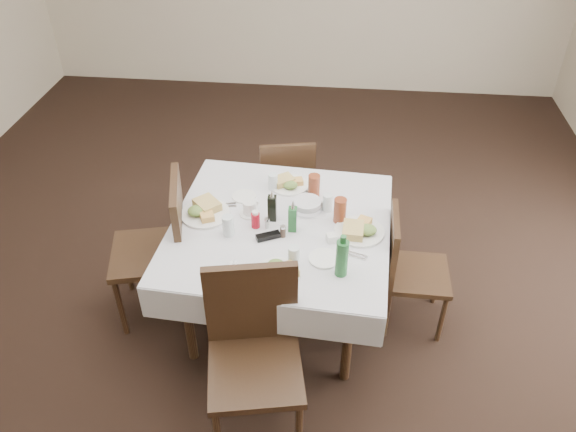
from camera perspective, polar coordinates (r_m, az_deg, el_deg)
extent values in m
plane|color=black|center=(4.14, -3.09, -7.11)|extent=(7.00, 7.00, 0.00)
cylinder|color=black|center=(3.49, -10.13, -10.12)|extent=(0.06, 0.06, 0.72)
cylinder|color=black|center=(4.16, -6.14, -0.49)|extent=(0.06, 0.06, 0.72)
cylinder|color=black|center=(3.35, 6.11, -12.22)|extent=(0.06, 0.06, 0.72)
cylinder|color=black|center=(4.04, 7.20, -1.87)|extent=(0.06, 0.06, 0.72)
cube|color=black|center=(3.47, -0.80, -1.22)|extent=(1.28, 1.28, 0.03)
cube|color=silver|center=(3.46, -0.80, -0.95)|extent=(1.41, 1.41, 0.01)
cube|color=silver|center=(4.05, 0.86, 3.57)|extent=(1.32, 0.09, 0.22)
cube|color=silver|center=(3.05, -3.01, -10.21)|extent=(1.32, 0.09, 0.22)
cube|color=silver|center=(3.49, 10.00, -3.46)|extent=(0.09, 1.32, 0.22)
cube|color=silver|center=(3.68, -11.02, -1.22)|extent=(0.09, 1.32, 0.22)
cube|color=black|center=(4.45, -0.27, 3.46)|extent=(0.48, 0.48, 0.04)
cube|color=black|center=(4.17, -0.01, 4.59)|extent=(0.41, 0.12, 0.44)
cylinder|color=black|center=(4.73, 1.64, 2.67)|extent=(0.03, 0.03, 0.42)
cylinder|color=black|center=(4.45, 2.23, 0.11)|extent=(0.03, 0.03, 0.42)
cylinder|color=black|center=(4.70, -2.62, 2.41)|extent=(0.03, 0.03, 0.42)
cylinder|color=black|center=(4.42, -2.29, -0.19)|extent=(0.03, 0.03, 0.42)
cube|color=black|center=(3.02, -3.35, -15.40)|extent=(0.57, 0.57, 0.04)
cube|color=black|center=(2.96, -3.74, -8.91)|extent=(0.48, 0.14, 0.53)
cylinder|color=black|center=(3.35, -7.07, -15.31)|extent=(0.04, 0.04, 0.50)
cylinder|color=black|center=(3.11, 1.15, -20.94)|extent=(0.04, 0.04, 0.50)
cylinder|color=black|center=(3.35, 0.32, -14.88)|extent=(0.04, 0.04, 0.50)
cube|color=black|center=(3.72, 12.99, -5.76)|extent=(0.41, 0.41, 0.04)
cube|color=black|center=(3.56, 10.55, -3.00)|extent=(0.04, 0.40, 0.44)
cylinder|color=black|center=(3.77, 15.38, -10.00)|extent=(0.03, 0.03, 0.41)
cylinder|color=black|center=(3.72, 10.04, -9.75)|extent=(0.03, 0.03, 0.41)
cylinder|color=black|center=(4.01, 14.90, -6.37)|extent=(0.03, 0.03, 0.41)
cylinder|color=black|center=(3.97, 9.92, -6.09)|extent=(0.03, 0.03, 0.41)
cube|color=black|center=(3.76, -13.90, -3.71)|extent=(0.58, 0.58, 0.04)
cube|color=black|center=(3.57, -11.03, -0.25)|extent=(0.16, 0.48, 0.53)
cylinder|color=black|center=(4.11, -16.11, -4.63)|extent=(0.04, 0.04, 0.49)
cylinder|color=black|center=(4.05, -10.30, -4.21)|extent=(0.04, 0.04, 0.49)
cylinder|color=black|center=(3.81, -16.67, -8.80)|extent=(0.04, 0.04, 0.49)
cylinder|color=black|center=(3.75, -10.34, -8.40)|extent=(0.04, 0.04, 0.49)
cylinder|color=white|center=(3.79, 0.13, 3.18)|extent=(0.26, 0.26, 0.01)
cube|color=tan|center=(3.78, -0.49, 3.64)|extent=(0.17, 0.16, 0.04)
cube|color=#CF813C|center=(3.78, 0.86, 3.54)|extent=(0.10, 0.09, 0.03)
ellipsoid|color=#35601D|center=(3.74, 0.24, 3.17)|extent=(0.10, 0.09, 0.04)
cylinder|color=white|center=(3.11, -1.13, -5.90)|extent=(0.26, 0.26, 0.01)
cube|color=tan|center=(3.08, -0.37, -5.69)|extent=(0.17, 0.16, 0.04)
cube|color=#CF813C|center=(3.09, -2.05, -5.65)|extent=(0.10, 0.09, 0.03)
ellipsoid|color=#35601D|center=(3.12, -1.23, -4.96)|extent=(0.10, 0.09, 0.04)
cylinder|color=white|center=(3.41, 7.25, -1.56)|extent=(0.30, 0.30, 0.02)
cube|color=tan|center=(3.37, 6.64, -1.43)|extent=(0.13, 0.16, 0.05)
cube|color=#CF813C|center=(3.44, 7.65, -0.70)|extent=(0.11, 0.12, 0.04)
ellipsoid|color=#35601D|center=(3.38, 8.07, -1.39)|extent=(0.11, 0.10, 0.05)
cylinder|color=white|center=(3.56, -8.39, 0.23)|extent=(0.31, 0.31, 0.02)
cube|color=tan|center=(3.58, -8.22, 1.15)|extent=(0.20, 0.20, 0.05)
cube|color=#CF813C|center=(3.50, -8.26, 0.06)|extent=(0.12, 0.13, 0.04)
ellipsoid|color=#35601D|center=(3.54, -9.26, 0.52)|extent=(0.11, 0.10, 0.05)
cylinder|color=white|center=(3.69, -4.47, 1.99)|extent=(0.16, 0.16, 0.01)
cylinder|color=white|center=(3.21, 3.67, -4.34)|extent=(0.18, 0.18, 0.01)
cylinder|color=silver|center=(3.73, -1.52, 3.51)|extent=(0.06, 0.06, 0.12)
cylinder|color=silver|center=(3.14, 0.59, -4.06)|extent=(0.07, 0.07, 0.12)
cylinder|color=silver|center=(3.54, 4.03, 1.37)|extent=(0.06, 0.06, 0.12)
cylinder|color=silver|center=(3.36, -6.09, -0.97)|extent=(0.07, 0.07, 0.13)
cylinder|color=brown|center=(3.65, 2.66, 3.06)|extent=(0.08, 0.08, 0.16)
cylinder|color=brown|center=(3.45, 5.30, 0.58)|extent=(0.08, 0.08, 0.16)
cylinder|color=silver|center=(3.57, 1.96, 0.94)|extent=(0.20, 0.20, 0.04)
cylinder|color=silver|center=(3.55, 1.97, 1.29)|extent=(0.18, 0.18, 0.04)
cube|color=black|center=(3.44, -1.61, 0.80)|extent=(0.05, 0.05, 0.17)
cone|color=silver|center=(3.38, -1.64, 2.29)|extent=(0.03, 0.03, 0.05)
cube|color=#21622C|center=(3.36, 0.47, -0.33)|extent=(0.05, 0.05, 0.16)
cone|color=silver|center=(3.30, 0.48, 1.11)|extent=(0.03, 0.03, 0.05)
cylinder|color=red|center=(3.41, -3.32, -0.43)|extent=(0.05, 0.05, 0.10)
cylinder|color=white|center=(3.38, -3.35, 0.34)|extent=(0.04, 0.04, 0.02)
cylinder|color=white|center=(3.41, -2.12, -0.82)|extent=(0.03, 0.03, 0.06)
cylinder|color=silver|center=(3.39, -2.14, -0.36)|extent=(0.03, 0.03, 0.01)
cylinder|color=#3F2E24|center=(3.34, -0.52, -1.65)|extent=(0.03, 0.03, 0.07)
cylinder|color=silver|center=(3.32, -0.53, -1.13)|extent=(0.03, 0.03, 0.01)
cylinder|color=white|center=(3.54, -3.92, 0.25)|extent=(0.13, 0.13, 0.01)
cylinder|color=white|center=(3.51, -3.95, 0.85)|extent=(0.08, 0.08, 0.08)
cylinder|color=black|center=(3.50, -3.97, 1.23)|extent=(0.07, 0.07, 0.01)
torus|color=white|center=(3.54, -3.37, 1.18)|extent=(0.04, 0.05, 0.05)
cube|color=black|center=(3.34, -2.04, -2.05)|extent=(0.15, 0.11, 0.03)
cylinder|color=#21622C|center=(3.06, 5.49, -4.30)|extent=(0.07, 0.07, 0.23)
cylinder|color=#21622C|center=(2.97, 5.64, -2.37)|extent=(0.03, 0.03, 0.04)
cube|color=white|center=(3.33, 4.75, -2.18)|extent=(0.11, 0.08, 0.05)
cube|color=pink|center=(3.32, 4.76, -2.07)|extent=(0.08, 0.06, 0.02)
cube|color=silver|center=(3.76, 1.66, 2.82)|extent=(0.03, 0.17, 0.01)
cube|color=silver|center=(3.76, 2.07, 2.77)|extent=(0.03, 0.17, 0.01)
cube|color=silver|center=(3.14, -5.42, -5.57)|extent=(0.03, 0.15, 0.01)
cube|color=silver|center=(3.14, -5.86, -5.57)|extent=(0.03, 0.15, 0.01)
cube|color=silver|center=(3.24, 6.52, -4.04)|extent=(0.17, 0.07, 0.01)
cube|color=silver|center=(3.26, 6.68, -3.76)|extent=(0.17, 0.07, 0.01)
cube|color=silver|center=(3.63, -6.83, 1.15)|extent=(0.19, 0.06, 0.01)
cube|color=silver|center=(3.61, -6.81, 0.87)|extent=(0.19, 0.06, 0.01)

